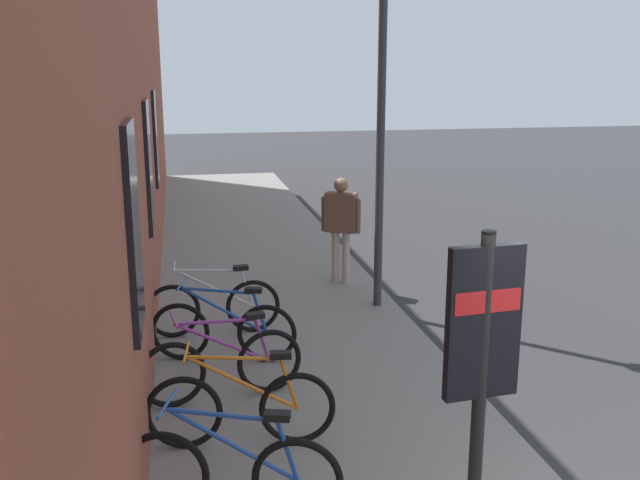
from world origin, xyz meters
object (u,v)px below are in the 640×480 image
at_px(transit_info_sign, 482,343).
at_px(pedestrian_crossing_street, 341,219).
at_px(bicycle_leaning_wall, 214,306).
at_px(bicycle_under_window, 224,330).
at_px(street_lamp, 382,93).
at_px(bicycle_end_of_row, 222,365).
at_px(bicycle_mid_rack, 242,407).
at_px(bicycle_far_end, 232,473).

height_order(transit_info_sign, pedestrian_crossing_street, transit_info_sign).
bearing_deg(bicycle_leaning_wall, transit_info_sign, -160.72).
height_order(bicycle_under_window, transit_info_sign, transit_info_sign).
distance_m(bicycle_leaning_wall, street_lamp, 3.73).
height_order(bicycle_end_of_row, pedestrian_crossing_street, pedestrian_crossing_street).
xyz_separation_m(bicycle_mid_rack, bicycle_end_of_row, (1.00, 0.11, 0.00)).
relative_size(bicycle_mid_rack, transit_info_sign, 0.74).
bearing_deg(bicycle_mid_rack, bicycle_end_of_row, 6.43).
height_order(bicycle_under_window, street_lamp, street_lamp).
bearing_deg(bicycle_far_end, bicycle_mid_rack, -9.43).
bearing_deg(transit_info_sign, bicycle_leaning_wall, 19.28).
relative_size(bicycle_end_of_row, bicycle_leaning_wall, 0.99).
xyz_separation_m(bicycle_far_end, bicycle_end_of_row, (2.08, -0.07, 0.00)).
bearing_deg(bicycle_leaning_wall, pedestrian_crossing_street, -47.75).
relative_size(bicycle_far_end, bicycle_under_window, 0.99).
xyz_separation_m(bicycle_end_of_row, pedestrian_crossing_street, (3.89, -2.19, 0.67)).
xyz_separation_m(bicycle_under_window, street_lamp, (1.62, -2.38, 2.72)).
bearing_deg(bicycle_under_window, pedestrian_crossing_street, -36.19).
relative_size(bicycle_under_window, bicycle_leaning_wall, 0.98).
xyz_separation_m(transit_info_sign, street_lamp, (5.40, -0.81, 1.51)).
distance_m(bicycle_mid_rack, bicycle_leaning_wall, 2.92).
relative_size(transit_info_sign, street_lamp, 0.46).
height_order(bicycle_leaning_wall, transit_info_sign, transit_info_sign).
relative_size(bicycle_far_end, bicycle_leaning_wall, 0.97).
height_order(bicycle_end_of_row, bicycle_under_window, same).
distance_m(transit_info_sign, street_lamp, 5.66).
distance_m(bicycle_mid_rack, bicycle_under_window, 2.02).
height_order(bicycle_end_of_row, transit_info_sign, transit_info_sign).
bearing_deg(transit_info_sign, bicycle_under_window, 22.50).
bearing_deg(bicycle_mid_rack, bicycle_leaning_wall, 1.90).
height_order(bicycle_mid_rack, bicycle_leaning_wall, same).
xyz_separation_m(bicycle_far_end, pedestrian_crossing_street, (5.98, -2.25, 0.67)).
bearing_deg(bicycle_far_end, bicycle_end_of_row, -1.85).
xyz_separation_m(bicycle_end_of_row, street_lamp, (2.65, -2.46, 2.72)).
xyz_separation_m(bicycle_mid_rack, bicycle_under_window, (2.02, 0.03, 0.00)).
bearing_deg(bicycle_far_end, pedestrian_crossing_street, -20.67).
height_order(bicycle_far_end, pedestrian_crossing_street, pedestrian_crossing_street).
distance_m(bicycle_far_end, bicycle_mid_rack, 1.10).
xyz_separation_m(bicycle_under_window, bicycle_leaning_wall, (0.90, 0.07, 0.00)).
bearing_deg(transit_info_sign, pedestrian_crossing_street, -4.62).
xyz_separation_m(bicycle_far_end, transit_info_sign, (-0.67, -1.72, 1.21)).
height_order(bicycle_under_window, bicycle_leaning_wall, same).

